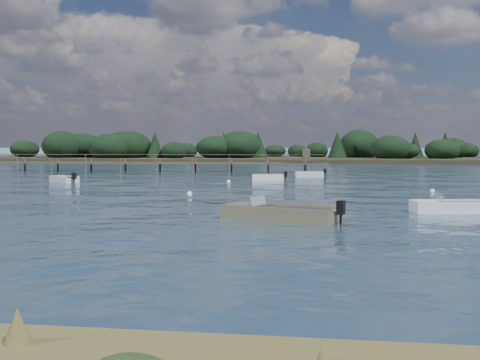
% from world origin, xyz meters
% --- Properties ---
extents(ground, '(400.00, 400.00, 0.00)m').
position_xyz_m(ground, '(0.00, 60.00, 0.00)').
color(ground, '#192A3A').
rests_on(ground, ground).
extents(tender_far_grey_b, '(3.05, 1.48, 1.02)m').
position_xyz_m(tender_far_grey_b, '(4.66, 38.39, 0.14)').
color(tender_far_grey_b, silver).
rests_on(tender_far_grey_b, ground).
extents(dinghy_mid_white_a, '(4.95, 3.15, 1.15)m').
position_xyz_m(dinghy_mid_white_a, '(4.70, 3.96, 0.15)').
color(dinghy_mid_white_a, '#6E6749').
rests_on(dinghy_mid_white_a, ground).
extents(dinghy_mid_white_b, '(4.43, 2.06, 1.08)m').
position_xyz_m(dinghy_mid_white_b, '(12.27, 7.74, 0.14)').
color(dinghy_mid_white_b, silver).
rests_on(dinghy_mid_white_b, ground).
extents(tender_far_grey, '(3.00, 2.67, 1.04)m').
position_xyz_m(tender_far_grey, '(-14.78, 26.38, 0.15)').
color(tender_far_grey, silver).
rests_on(tender_far_grey, ground).
extents(tender_far_white, '(3.04, 1.36, 1.02)m').
position_xyz_m(tender_far_white, '(1.36, 31.68, 0.14)').
color(tender_far_white, silver).
rests_on(tender_far_white, ground).
extents(buoy_b, '(0.32, 0.32, 0.32)m').
position_xyz_m(buoy_b, '(6.25, 2.67, 0.00)').
color(buoy_b, white).
rests_on(buoy_b, ground).
extents(buoy_e, '(0.32, 0.32, 0.32)m').
position_xyz_m(buoy_e, '(-1.63, 28.96, 0.00)').
color(buoy_e, white).
rests_on(buoy_e, ground).
extents(buoy_extra_a, '(0.32, 0.32, 0.32)m').
position_xyz_m(buoy_extra_a, '(-1.85, 16.01, 0.00)').
color(buoy_extra_a, white).
rests_on(buoy_extra_a, ground).
extents(buoy_extra_b, '(0.32, 0.32, 0.32)m').
position_xyz_m(buoy_extra_b, '(13.21, 20.44, 0.00)').
color(buoy_extra_b, white).
rests_on(buoy_extra_b, ground).
extents(jetty, '(64.50, 3.20, 3.40)m').
position_xyz_m(jetty, '(-21.74, 47.99, 0.98)').
color(jetty, '#494036').
rests_on(jetty, ground).
extents(far_headland, '(190.00, 40.00, 5.80)m').
position_xyz_m(far_headland, '(25.00, 100.00, 1.96)').
color(far_headland, black).
rests_on(far_headland, ground).
extents(distant_haze, '(280.00, 20.00, 2.40)m').
position_xyz_m(distant_haze, '(-90.00, 230.00, 0.00)').
color(distant_haze, '#8696A6').
rests_on(distant_haze, ground).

